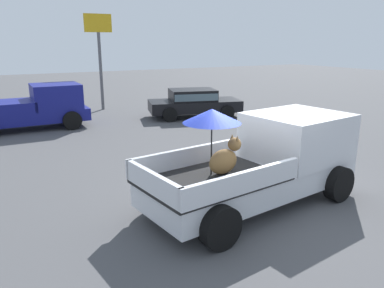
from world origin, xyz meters
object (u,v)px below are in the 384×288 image
Objects in this scene: pickup_truck_red at (32,108)px; motel_sign at (99,43)px; pickup_truck_main at (268,160)px; parked_sedan_near at (194,102)px.

motel_sign is at bearing 40.32° from pickup_truck_red.
parked_sedan_near is at bearing 63.21° from pickup_truck_main.
motel_sign reaches higher than parked_sedan_near.
pickup_truck_main is 1.13× the size of parked_sedan_near.
pickup_truck_main is 9.94m from parked_sedan_near.
parked_sedan_near is (3.36, 9.35, -0.22)m from pickup_truck_main.
motel_sign is at bearing 143.28° from parked_sedan_near.
motel_sign is (3.84, 3.18, 2.56)m from pickup_truck_red.
parked_sedan_near is 0.95× the size of motel_sign.
pickup_truck_red is 7.14m from parked_sedan_near.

